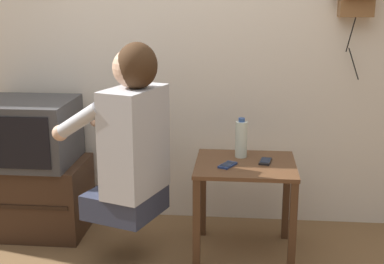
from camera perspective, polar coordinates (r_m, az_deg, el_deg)
wall_back at (r=3.45m, az=-1.62°, el=11.09°), size 6.80×0.05×2.55m
side_table at (r=3.07m, az=5.67°, el=-5.25°), size 0.56×0.51×0.56m
person at (r=2.89m, az=-6.56°, el=-0.50°), size 0.61×0.55×0.96m
tv_stand at (r=3.59m, az=-16.83°, el=-6.55°), size 0.71×0.47×0.46m
television at (r=3.45m, az=-17.11°, el=0.02°), size 0.56×0.51×0.39m
cell_phone_held at (r=2.97m, az=3.82°, el=-3.53°), size 0.11×0.14×0.01m
cell_phone_spare at (r=3.06m, az=7.84°, el=-3.10°), size 0.08×0.13×0.01m
water_bottle at (r=3.11m, az=5.27°, el=-0.73°), size 0.07×0.07×0.23m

